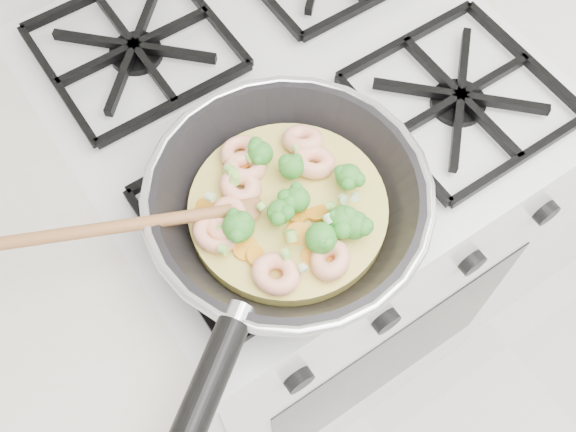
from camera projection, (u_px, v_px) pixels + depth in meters
stove at (292, 230)px, 1.27m from camera, size 0.60×0.60×0.92m
skillet at (285, 208)px, 0.73m from camera, size 0.47×0.36×0.09m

